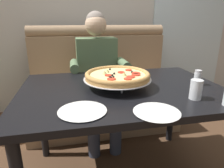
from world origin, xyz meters
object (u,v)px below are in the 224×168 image
object	(u,v)px
dining_table	(123,99)
shaker_parmesan	(197,79)
pizza	(117,76)
plate_near_right	(157,111)
booth_bench	(102,90)
diner_main	(98,70)
patio_chair	(160,58)
plate_near_left	(82,110)
drinking_glass	(196,91)

from	to	relation	value
dining_table	shaker_parmesan	distance (m)	0.54
dining_table	pizza	world-z (taller)	pizza
dining_table	plate_near_right	xyz separation A→B (m)	(0.07, -0.40, 0.09)
booth_bench	diner_main	world-z (taller)	diner_main
diner_main	patio_chair	xyz separation A→B (m)	(1.36, 1.46, -0.19)
dining_table	pizza	bearing A→B (deg)	150.04
dining_table	plate_near_left	bearing A→B (deg)	-133.33
pizza	patio_chair	size ratio (longest dim) A/B	0.53
drinking_glass	diner_main	bearing A→B (deg)	114.67
pizza	shaker_parmesan	xyz separation A→B (m)	(0.56, -0.07, -0.04)
shaker_parmesan	patio_chair	world-z (taller)	same
dining_table	drinking_glass	distance (m)	0.47
patio_chair	dining_table	bearing A→B (deg)	-120.86
plate_near_left	patio_chair	world-z (taller)	patio_chair
dining_table	plate_near_left	distance (m)	0.44
diner_main	pizza	size ratio (longest dim) A/B	2.79
dining_table	pizza	distance (m)	0.17
booth_bench	pizza	bearing A→B (deg)	-92.18
pizza	plate_near_left	distance (m)	0.43
dining_table	patio_chair	world-z (taller)	patio_chair
plate_near_left	drinking_glass	xyz separation A→B (m)	(0.65, 0.03, 0.04)
plate_near_left	diner_main	bearing A→B (deg)	77.66
plate_near_right	drinking_glass	bearing A→B (deg)	22.92
diner_main	plate_near_left	bearing A→B (deg)	-102.34
booth_bench	dining_table	world-z (taller)	booth_bench
dining_table	diner_main	size ratio (longest dim) A/B	1.07
booth_bench	plate_near_right	bearing A→B (deg)	-87.19
booth_bench	plate_near_right	world-z (taller)	booth_bench
drinking_glass	dining_table	bearing A→B (deg)	142.41
pizza	shaker_parmesan	bearing A→B (deg)	-6.91
pizza	drinking_glass	distance (m)	0.50
booth_bench	plate_near_left	world-z (taller)	booth_bench
diner_main	shaker_parmesan	size ratio (longest dim) A/B	11.94
pizza	plate_near_right	world-z (taller)	pizza
pizza	plate_near_right	bearing A→B (deg)	-76.51
pizza	shaker_parmesan	size ratio (longest dim) A/B	4.28
dining_table	diner_main	bearing A→B (deg)	96.59
dining_table	booth_bench	bearing A→B (deg)	90.00
pizza	plate_near_left	size ratio (longest dim) A/B	1.84
patio_chair	booth_bench	bearing A→B (deg)	-136.88
diner_main	plate_near_right	xyz separation A→B (m)	(0.14, -1.08, 0.05)
pizza	plate_near_left	bearing A→B (deg)	-127.95
dining_table	patio_chair	size ratio (longest dim) A/B	1.59
diner_main	drinking_glass	xyz separation A→B (m)	(0.44, -0.95, 0.09)
plate_near_left	plate_near_right	world-z (taller)	same
dining_table	patio_chair	xyz separation A→B (m)	(1.28, 2.14, -0.15)
booth_bench	drinking_glass	distance (m)	1.33
drinking_glass	booth_bench	bearing A→B (deg)	106.44
booth_bench	plate_near_right	distance (m)	1.39
diner_main	pizza	world-z (taller)	diner_main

